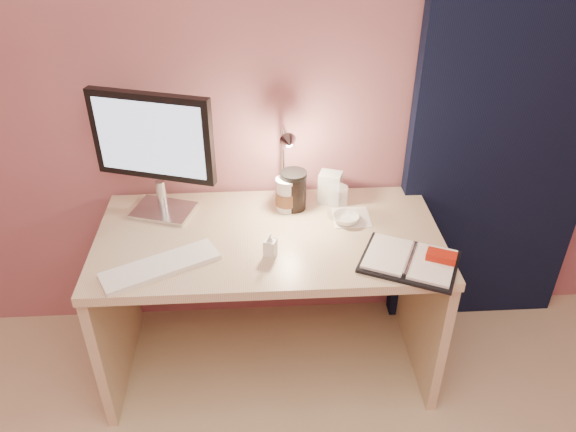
{
  "coord_description": "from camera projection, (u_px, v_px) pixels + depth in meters",
  "views": [
    {
      "loc": [
        -0.03,
        -0.48,
        2.04
      ],
      "look_at": [
        0.08,
        1.33,
        0.85
      ],
      "focal_mm": 35.0,
      "sensor_mm": 36.0,
      "label": 1
    }
  ],
  "objects": [
    {
      "name": "keyboard",
      "position": [
        161.0,
        266.0,
        2.09
      ],
      "size": [
        0.45,
        0.32,
        0.02
      ],
      "primitive_type": "cube",
      "rotation": [
        0.0,
        0.0,
        0.47
      ],
      "color": "white",
      "rests_on": "desk"
    },
    {
      "name": "paper_b",
      "position": [
        351.0,
        217.0,
        2.38
      ],
      "size": [
        0.16,
        0.16,
        0.0
      ],
      "primitive_type": "cube",
      "rotation": [
        0.0,
        0.0,
        -0.01
      ],
      "color": "white",
      "rests_on": "desk"
    },
    {
      "name": "coffee_cup",
      "position": [
        286.0,
        195.0,
        2.4
      ],
      "size": [
        0.09,
        0.09,
        0.15
      ],
      "color": "white",
      "rests_on": "desk"
    },
    {
      "name": "desk_lamp",
      "position": [
        282.0,
        160.0,
        2.34
      ],
      "size": [
        0.1,
        0.22,
        0.36
      ],
      "rotation": [
        0.0,
        0.0,
        0.11
      ],
      "color": "silver",
      "rests_on": "desk"
    },
    {
      "name": "lotion_bottle",
      "position": [
        270.0,
        244.0,
        2.14
      ],
      "size": [
        0.06,
        0.06,
        0.1
      ],
      "primitive_type": "imported",
      "rotation": [
        0.0,
        0.0,
        -0.41
      ],
      "color": "white",
      "rests_on": "desk"
    },
    {
      "name": "bowl",
      "position": [
        346.0,
        219.0,
        2.34
      ],
      "size": [
        0.12,
        0.12,
        0.03
      ],
      "primitive_type": "imported",
      "rotation": [
        0.0,
        0.0,
        -0.06
      ],
      "color": "white",
      "rests_on": "desk"
    },
    {
      "name": "desk",
      "position": [
        269.0,
        267.0,
        2.46
      ],
      "size": [
        1.4,
        0.7,
        0.73
      ],
      "color": "beige",
      "rests_on": "ground"
    },
    {
      "name": "dark_jar",
      "position": [
        293.0,
        192.0,
        2.41
      ],
      "size": [
        0.11,
        0.11,
        0.16
      ],
      "primitive_type": "cylinder",
      "color": "black",
      "rests_on": "desk"
    },
    {
      "name": "room",
      "position": [
        491.0,
        106.0,
        2.36
      ],
      "size": [
        3.5,
        3.5,
        3.5
      ],
      "color": "#C6B28E",
      "rests_on": "ground"
    },
    {
      "name": "planner",
      "position": [
        412.0,
        260.0,
        2.11
      ],
      "size": [
        0.43,
        0.39,
        0.05
      ],
      "rotation": [
        0.0,
        0.0,
        -0.44
      ],
      "color": "black",
      "rests_on": "desk"
    },
    {
      "name": "clear_cup",
      "position": [
        337.0,
        202.0,
        2.35
      ],
      "size": [
        0.08,
        0.08,
        0.14
      ],
      "primitive_type": "cylinder",
      "color": "white",
      "rests_on": "desk"
    },
    {
      "name": "monitor",
      "position": [
        154.0,
        144.0,
        2.24
      ],
      "size": [
        0.5,
        0.25,
        0.54
      ],
      "rotation": [
        0.0,
        0.0,
        -0.31
      ],
      "color": "silver",
      "rests_on": "desk"
    },
    {
      "name": "product_box",
      "position": [
        330.0,
        188.0,
        2.45
      ],
      "size": [
        0.11,
        0.1,
        0.14
      ],
      "primitive_type": "cube",
      "rotation": [
        0.0,
        0.0,
        -0.34
      ],
      "color": "beige",
      "rests_on": "desk"
    }
  ]
}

